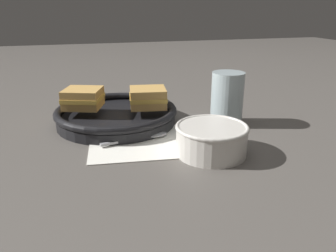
# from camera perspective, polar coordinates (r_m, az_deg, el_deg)

# --- Properties ---
(ground_plane) EXTENTS (4.00, 4.00, 0.00)m
(ground_plane) POSITION_cam_1_polar(r_m,az_deg,el_deg) (0.70, -2.58, -2.88)
(ground_plane) COLOR #56514C
(napkin) EXTENTS (0.24, 0.21, 0.00)m
(napkin) POSITION_cam_1_polar(r_m,az_deg,el_deg) (0.70, -4.52, -2.69)
(napkin) COLOR white
(napkin) RESTS_ON ground_plane
(soup_bowl) EXTENTS (0.14, 0.14, 0.06)m
(soup_bowl) POSITION_cam_1_polar(r_m,az_deg,el_deg) (0.64, 7.58, -2.00)
(soup_bowl) COLOR silver
(soup_bowl) RESTS_ON ground_plane
(spoon) EXTENTS (0.15, 0.05, 0.01)m
(spoon) POSITION_cam_1_polar(r_m,az_deg,el_deg) (0.71, -3.49, -1.76)
(spoon) COLOR #9E9EA3
(spoon) RESTS_ON napkin
(skillet) EXTENTS (0.30, 0.30, 0.04)m
(skillet) POSITION_cam_1_polar(r_m,az_deg,el_deg) (0.82, -8.95, 1.91)
(skillet) COLOR black
(skillet) RESTS_ON ground_plane
(sandwich_near_left) EXTENTS (0.11, 0.11, 0.05)m
(sandwich_near_left) POSITION_cam_1_polar(r_m,az_deg,el_deg) (0.82, -14.57, 4.72)
(sandwich_near_left) COLOR tan
(sandwich_near_left) RESTS_ON skillet
(sandwich_near_right) EXTENTS (0.10, 0.09, 0.05)m
(sandwich_near_right) POSITION_cam_1_polar(r_m,az_deg,el_deg) (0.80, -3.52, 4.97)
(sandwich_near_right) COLOR tan
(sandwich_near_right) RESTS_ON skillet
(drinking_glass) EXTENTS (0.08, 0.08, 0.13)m
(drinking_glass) POSITION_cam_1_polar(r_m,az_deg,el_deg) (0.81, 10.26, 4.74)
(drinking_glass) COLOR silver
(drinking_glass) RESTS_ON ground_plane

